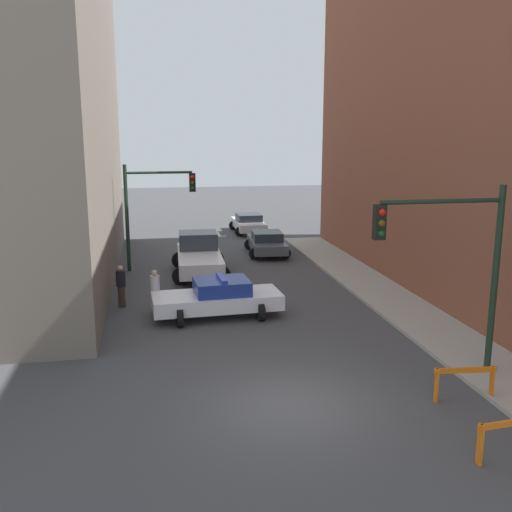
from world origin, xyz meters
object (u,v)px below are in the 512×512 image
Objects in this scene: white_truck at (199,255)px; parked_car_mid at (248,223)px; barrier_mid at (465,378)px; traffic_light_near at (457,253)px; parked_car_near at (267,242)px; traffic_light_far at (149,202)px; pedestrian_crossing at (155,290)px; barrier_front at (511,432)px; police_car at (218,298)px; pedestrian_corner at (121,285)px.

parked_car_mid is at bearing 70.81° from white_truck.
barrier_mid is at bearing -67.66° from white_truck.
parked_car_mid is (-1.47, 24.36, -2.86)m from traffic_light_near.
parked_car_near is at bearing 94.06° from barrier_mid.
pedestrian_crossing is (0.11, -7.02, -2.54)m from traffic_light_far.
barrier_mid is (5.43, -14.64, -0.29)m from white_truck.
white_truck is at bearing 105.98° from barrier_front.
pedestrian_crossing is at bearing 65.35° from police_car.
parked_car_near is at bearing -91.97° from parked_car_mid.
traffic_light_far is 20.01m from barrier_front.
pedestrian_crossing is (-2.15, -5.81, -0.04)m from white_truck.
barrier_front is (7.19, -18.47, -2.78)m from traffic_light_far.
white_truck reaches higher than parked_car_near.
traffic_light_near reaches higher than police_car.
pedestrian_corner is (-7.75, -15.92, 0.19)m from parked_car_mid.
pedestrian_corner is 1.04× the size of barrier_mid.
barrier_front is 1.00× the size of barrier_mid.
traffic_light_far is at bearing -153.33° from parked_car_near.
white_truck is (2.25, -1.21, -2.49)m from traffic_light_far.
traffic_light_near is 11.20m from pedestrian_crossing.
pedestrian_crossing is 1.04× the size of barrier_mid.
parked_car_near and parked_car_mid have the same top height.
parked_car_near is 11.53m from pedestrian_corner.
white_truck reaches higher than police_car.
barrier_front is at bearing -158.36° from police_car.
barrier_front is at bearing -89.17° from parked_car_mid.
police_car is 4.04m from pedestrian_corner.
parked_car_near is (3.99, 10.61, -0.05)m from police_car.
police_car is at bearing 114.56° from barrier_front.
pedestrian_crossing is 13.46m from barrier_front.
police_car is 18.30m from parked_car_mid.
traffic_light_near is at bearing -142.07° from police_car.
police_car reaches higher than parked_car_mid.
traffic_light_far is at bearing -124.01° from parked_car_mid.
parked_car_near is 2.76× the size of barrier_mid.
white_truck reaches higher than barrier_mid.
white_truck is at bearing 20.27° from pedestrian_crossing.
police_car is at bearing 123.79° from barrier_mid.
traffic_light_far is at bearing 119.04° from traffic_light_near.
police_car is at bearing 130.84° from traffic_light_near.
parked_car_near is 2.76× the size of barrier_front.
traffic_light_far is 6.65m from pedestrian_corner.
traffic_light_near is 3.25× the size of barrier_front.
pedestrian_crossing is 1.63m from pedestrian_corner.
traffic_light_far is 3.57m from white_truck.
traffic_light_near is 0.95× the size of white_truck.
parked_car_mid reaches higher than barrier_mid.
pedestrian_corner is 13.23m from barrier_mid.
parked_car_mid is at bearing 19.68° from pedestrian_crossing.
traffic_light_near is 3.26× the size of barrier_mid.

